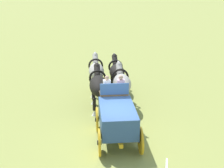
% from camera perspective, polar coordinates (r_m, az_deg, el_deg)
% --- Properties ---
extents(ground_plane, '(220.00, 220.00, 0.00)m').
position_cam_1_polar(ground_plane, '(13.66, 1.01, -10.85)').
color(ground_plane, olive).
extents(show_wagon, '(5.56, 2.84, 2.60)m').
position_cam_1_polar(show_wagon, '(13.28, 0.95, -6.21)').
color(show_wagon, '#2D4C7A').
rests_on(show_wagon, ground).
extents(draft_horse_rear_near, '(3.14, 1.69, 2.23)m').
position_cam_1_polar(draft_horse_rear_near, '(16.36, -2.64, -0.30)').
color(draft_horse_rear_near, black).
rests_on(draft_horse_rear_near, ground).
extents(draft_horse_rear_off, '(2.91, 1.59, 2.31)m').
position_cam_1_polar(draft_horse_rear_off, '(16.45, 1.88, 0.03)').
color(draft_horse_rear_off, '#9E998E').
rests_on(draft_horse_rear_off, ground).
extents(draft_horse_lead_near, '(3.04, 1.62, 2.26)m').
position_cam_1_polar(draft_horse_lead_near, '(18.83, -3.04, 2.42)').
color(draft_horse_lead_near, '#9E998E').
rests_on(draft_horse_lead_near, ground).
extents(draft_horse_lead_off, '(2.87, 1.55, 2.17)m').
position_cam_1_polar(draft_horse_lead_off, '(18.95, 0.90, 2.30)').
color(draft_horse_lead_off, black).
rests_on(draft_horse_lead_off, ground).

